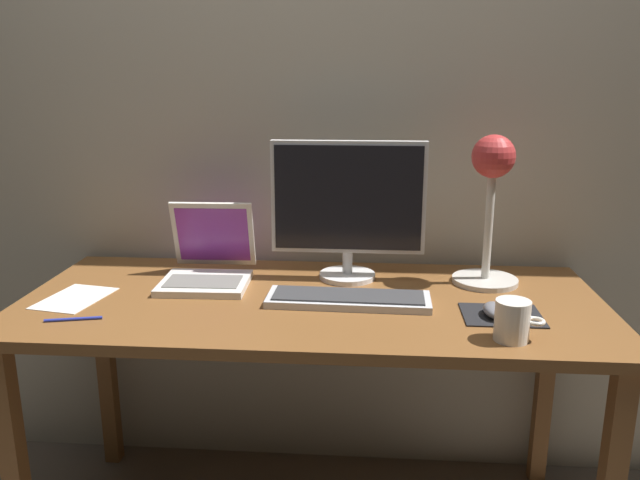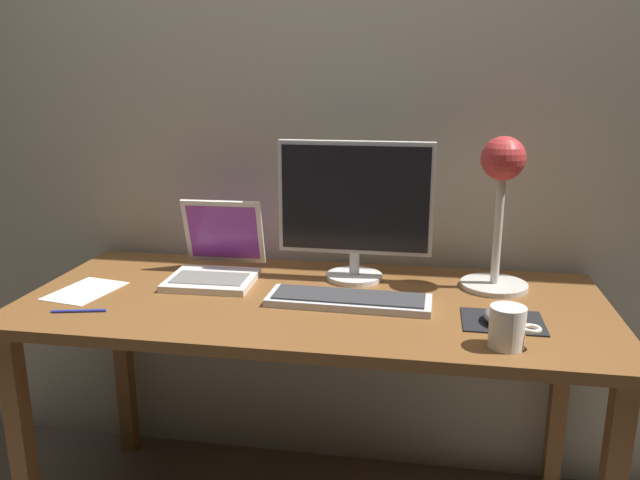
% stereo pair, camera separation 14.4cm
% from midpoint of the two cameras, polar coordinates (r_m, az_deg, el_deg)
% --- Properties ---
extents(back_wall, '(4.80, 0.06, 2.60)m').
position_cam_midpoint_polar(back_wall, '(2.04, -1.86, 13.66)').
color(back_wall, '#B2A893').
rests_on(back_wall, ground).
extents(desk, '(1.60, 0.70, 0.74)m').
position_cam_midpoint_polar(desk, '(1.78, -3.12, -7.71)').
color(desk, brown).
rests_on(desk, ground).
extents(monitor, '(0.45, 0.17, 0.42)m').
position_cam_midpoint_polar(monitor, '(1.85, 0.34, 3.22)').
color(monitor, silver).
rests_on(monitor, desk).
extents(keyboard_main, '(0.44, 0.15, 0.03)m').
position_cam_midpoint_polar(keyboard_main, '(1.70, 0.16, -5.38)').
color(keyboard_main, silver).
rests_on(keyboard_main, desk).
extents(laptop, '(0.26, 0.29, 0.23)m').
position_cam_midpoint_polar(laptop, '(1.92, -12.16, -1.75)').
color(laptop, silver).
rests_on(laptop, desk).
extents(desk_lamp, '(0.19, 0.19, 0.44)m').
position_cam_midpoint_polar(desk_lamp, '(1.85, 13.11, 4.59)').
color(desk_lamp, beige).
rests_on(desk_lamp, desk).
extents(mousepad, '(0.20, 0.16, 0.00)m').
position_cam_midpoint_polar(mousepad, '(1.67, 13.76, -6.67)').
color(mousepad, black).
rests_on(mousepad, desk).
extents(mouse, '(0.06, 0.10, 0.03)m').
position_cam_midpoint_polar(mouse, '(1.65, 13.13, -6.24)').
color(mouse, slate).
rests_on(mouse, mousepad).
extents(coffee_mug, '(0.12, 0.08, 0.10)m').
position_cam_midpoint_polar(coffee_mug, '(1.51, 14.46, -7.12)').
color(coffee_mug, white).
rests_on(coffee_mug, desk).
extents(paper_sheet_near_mouse, '(0.18, 0.23, 0.00)m').
position_cam_midpoint_polar(paper_sheet_near_mouse, '(1.90, -23.40, -4.90)').
color(paper_sheet_near_mouse, white).
rests_on(paper_sheet_near_mouse, desk).
extents(pen, '(0.14, 0.04, 0.01)m').
position_cam_midpoint_polar(pen, '(1.73, -23.71, -6.62)').
color(pen, '#2633A5').
rests_on(pen, desk).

